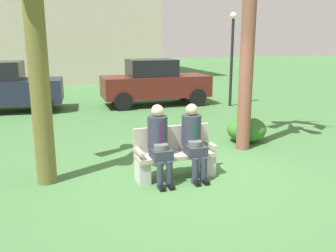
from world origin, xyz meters
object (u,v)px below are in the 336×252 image
object	(u,v)px
park_bench	(174,155)
seated_man_left	(159,140)
parked_car_far	(155,82)
shrub_near_bench	(247,129)
parked_car_near	(0,87)
seated_man_right	(193,138)
street_lamp	(232,49)

from	to	relation	value
park_bench	seated_man_left	size ratio (longest dim) A/B	1.05
seated_man_left	parked_car_far	xyz separation A→B (m)	(2.13, 7.19, 0.10)
seated_man_left	shrub_near_bench	size ratio (longest dim) A/B	1.41
shrub_near_bench	parked_car_near	size ratio (longest dim) A/B	0.23
park_bench	seated_man_right	distance (m)	0.46
park_bench	parked_car_near	xyz separation A→B (m)	(-3.45, 7.45, 0.44)
park_bench	parked_car_near	world-z (taller)	parked_car_near
seated_man_right	parked_car_far	bearing A→B (deg)	78.18
parked_car_near	street_lamp	size ratio (longest dim) A/B	1.22
park_bench	shrub_near_bench	bearing A→B (deg)	33.21
seated_man_left	parked_car_far	size ratio (longest dim) A/B	0.34
shrub_near_bench	parked_car_near	distance (m)	8.31
seated_man_right	street_lamp	xyz separation A→B (m)	(4.05, 6.07, 1.32)
park_bench	street_lamp	size ratio (longest dim) A/B	0.42
park_bench	parked_car_far	distance (m)	7.30
parked_car_near	street_lamp	xyz separation A→B (m)	(7.80, -1.50, 1.21)
seated_man_left	shrub_near_bench	bearing A→B (deg)	31.89
seated_man_left	park_bench	bearing A→B (deg)	20.81
seated_man_left	parked_car_far	bearing A→B (deg)	73.52
seated_man_right	park_bench	bearing A→B (deg)	157.58
seated_man_left	parked_car_near	distance (m)	8.19
shrub_near_bench	parked_car_near	world-z (taller)	parked_car_near
shrub_near_bench	park_bench	bearing A→B (deg)	-146.79
seated_man_right	parked_car_near	world-z (taller)	parked_car_near
seated_man_left	seated_man_right	bearing A→B (deg)	-0.20
park_bench	seated_man_right	bearing A→B (deg)	-22.42
seated_man_left	street_lamp	world-z (taller)	street_lamp
park_bench	shrub_near_bench	xyz separation A→B (m)	(2.41, 1.58, -0.10)
park_bench	street_lamp	bearing A→B (deg)	53.82
park_bench	parked_car_far	size ratio (longest dim) A/B	0.36
parked_car_near	street_lamp	distance (m)	8.04
shrub_near_bench	parked_car_far	size ratio (longest dim) A/B	0.24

